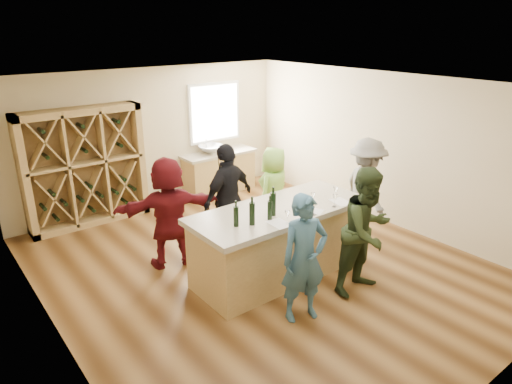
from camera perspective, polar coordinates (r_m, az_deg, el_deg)
floor at (r=7.34m, az=0.35°, el=-9.41°), size 6.00×7.00×0.10m
ceiling at (r=6.42m, az=0.41°, el=13.68°), size 6.00×7.00×0.10m
wall_back at (r=9.67m, az=-12.92°, el=6.70°), size 6.00×0.10×2.80m
wall_front at (r=4.76m, az=28.48°, el=-9.82°), size 6.00×0.10×2.80m
wall_left at (r=5.53m, az=-25.32°, el=-5.15°), size 0.10×7.00×2.80m
wall_right at (r=8.89m, az=16.03°, el=5.24°), size 0.10×7.00×2.80m
window_frame at (r=10.24m, az=-5.22°, el=9.87°), size 1.30×0.06×1.30m
window_pane at (r=10.21m, az=-5.11°, el=9.85°), size 1.18×0.01×1.18m
wine_rack at (r=8.97m, az=-20.60°, el=2.87°), size 2.20×0.45×2.20m
back_counter_base at (r=10.29m, az=-4.63°, el=2.36°), size 1.60×0.58×0.86m
back_counter_top at (r=10.16m, az=-4.70°, el=4.83°), size 1.70×0.62×0.06m
sink at (r=10.02m, az=-5.67°, el=5.31°), size 0.54×0.54×0.19m
faucet at (r=10.16m, az=-6.24°, el=5.82°), size 0.02×0.02×0.30m
tasting_counter_base at (r=6.87m, az=2.90°, el=-6.48°), size 2.60×1.00×1.00m
tasting_counter_top at (r=6.64m, az=2.98°, el=-2.32°), size 2.72×1.12×0.08m
wine_bottle_a at (r=5.98m, az=-2.50°, el=-3.07°), size 0.08×0.08×0.28m
wine_bottle_b at (r=6.02m, az=-0.50°, el=-2.73°), size 0.10×0.10×0.31m
wine_bottle_d at (r=6.19m, az=1.73°, el=-2.30°), size 0.07×0.07×0.27m
wine_bottle_e at (r=6.31m, az=2.15°, el=-1.51°), size 0.09×0.09×0.33m
wine_glass_a at (r=6.08m, az=3.93°, el=-3.19°), size 0.09×0.09×0.19m
wine_glass_b at (r=6.41m, az=7.30°, el=-2.17°), size 0.07×0.07×0.16m
wine_glass_c at (r=6.73m, az=9.81°, el=-1.06°), size 0.08×0.08×0.19m
wine_glass_d at (r=6.77m, az=7.11°, el=-0.85°), size 0.07×0.07×0.17m
wine_glass_e at (r=7.03m, az=9.88°, el=-0.11°), size 0.08×0.08×0.19m
tasting_menu_a at (r=6.12m, az=2.94°, el=-3.95°), size 0.25×0.33×0.00m
tasting_menu_b at (r=6.57m, az=7.10°, el=-2.30°), size 0.30×0.35×0.00m
tasting_menu_c at (r=6.96m, az=10.54°, el=-1.20°), size 0.29×0.36×0.00m
person_near_left at (r=5.76m, az=6.04°, el=-8.28°), size 0.72×0.61×1.69m
person_near_right at (r=6.47m, az=13.69°, el=-4.77°), size 0.89×0.50×1.82m
person_server at (r=8.10m, az=13.55°, el=0.32°), size 0.98×1.28×1.80m
person_far_mid at (r=7.45m, az=-3.49°, el=-0.79°), size 1.17×0.79×1.83m
person_far_right at (r=8.14m, az=2.23°, el=0.19°), size 0.89×0.72×1.58m
person_far_left at (r=7.10m, az=-10.81°, el=-2.50°), size 1.73×1.05×1.76m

